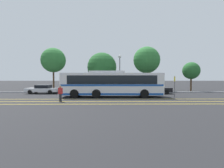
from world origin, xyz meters
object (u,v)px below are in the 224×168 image
Objects in this scene: parked_car_0 at (43,89)px; tree_3 at (102,67)px; parked_car_3 at (156,89)px; tree_1 at (53,60)px; parked_car_2 at (114,88)px; pedestrian_0 at (60,93)px; street_lamp at (120,65)px; parked_car_1 at (78,89)px; bus_stop_sign at (175,84)px; tree_2 at (147,60)px; tree_0 at (191,71)px; transit_bus at (112,83)px.

tree_3 is at bearing -57.66° from parked_car_0.
tree_1 is (-16.24, 4.33, 4.59)m from parked_car_3.
parked_car_2 is at bearing -88.67° from parked_car_0.
tree_3 reaches higher than pedestrian_0.
parked_car_0 is at bearing -167.94° from street_lamp.
pedestrian_0 is (-0.30, -7.99, 0.10)m from parked_car_1.
bus_stop_sign is at bearing -134.08° from pedestrian_0.
tree_2 is 1.18× the size of tree_3.
bus_stop_sign is 13.97m from tree_3.
tree_2 reaches higher than tree_0.
tree_3 is at bearing 5.67° from tree_1.
tree_0 is 15.48m from tree_3.
parked_car_0 is 10.32m from tree_3.
pedestrian_0 is 19.01m from tree_2.
parked_car_2 is at bearing -128.38° from bus_stop_sign.
tree_2 reaches higher than parked_car_3.
pedestrian_0 is 0.61× the size of bus_stop_sign.
parked_car_1 is 0.57× the size of tree_2.
tree_0 is at bearing -76.96° from parked_car_0.
street_lamp is 6.24m from tree_2.
tree_1 reaches higher than parked_car_2.
transit_bus is 1.84× the size of tree_3.
parked_car_2 is at bearing -22.52° from tree_1.
tree_0 is (13.81, 8.98, 1.89)m from transit_bus.
parked_car_0 is 5.33m from parked_car_1.
tree_1 is at bearing 171.63° from street_lamp.
transit_bus is 13.46m from tree_1.
tree_0 is at bearing -112.68° from pedestrian_0.
pedestrian_0 reaches higher than parked_car_3.
tree_1 reaches higher than parked_car_1.
transit_bus is 4.36m from parked_car_2.
parked_car_2 is 9.74m from tree_2.
tree_1 is at bearing -173.45° from tree_2.
bus_stop_sign reaches higher than parked_car_1.
parked_car_0 is at bearing -113.16° from transit_bus.
tree_0 is (13.41, 4.72, 2.77)m from parked_car_2.
pedestrian_0 is at bearing -69.42° from tree_1.
parked_car_2 is 6.41m from tree_3.
bus_stop_sign is 19.90m from tree_1.
bus_stop_sign is at bearing -85.90° from tree_2.
tree_1 is (-23.61, -0.50, 1.74)m from tree_0.
tree_0 is 7.83m from tree_2.
parked_car_3 is (11.20, 0.30, -0.09)m from parked_car_1.
transit_bus is at bearing -111.49° from parked_car_0.
transit_bus is 2.45× the size of tree_0.
transit_bus is 7.98× the size of pedestrian_0.
tree_0 is 0.64× the size of tree_2.
parked_car_0 is 24.47m from tree_0.
parked_car_0 is at bearing -149.87° from tree_3.
street_lamp is at bearing -75.73° from parked_car_0.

